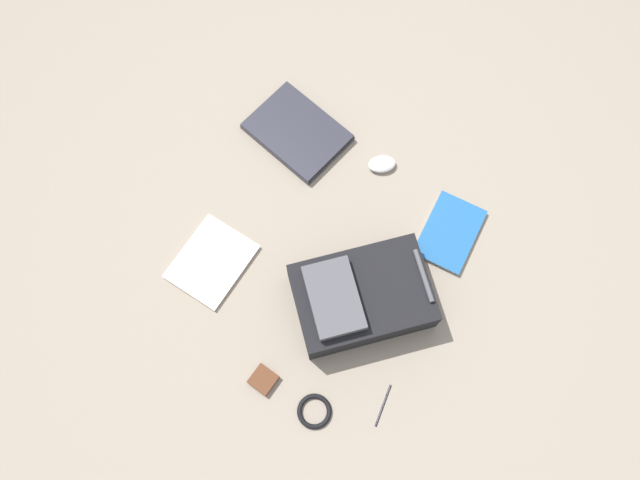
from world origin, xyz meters
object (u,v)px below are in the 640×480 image
book_comic (450,233)px  computer_mouse (382,164)px  pen_black (383,406)px  earbud_pouch (263,380)px  book_manual (212,262)px  cable_coil (314,411)px  backpack (360,296)px  laptop (297,132)px

book_comic → computer_mouse: computer_mouse is taller
pen_black → earbud_pouch: earbud_pouch is taller
book_manual → cable_coil: same height
backpack → earbud_pouch: 0.40m
book_manual → earbud_pouch: earbud_pouch is taller
computer_mouse → pen_black: 0.83m
book_manual → laptop: bearing=-90.5°
laptop → cable_coil: 0.97m
computer_mouse → earbud_pouch: size_ratio=1.32×
cable_coil → pen_black: size_ratio=0.80×
cable_coil → book_comic: bearing=-98.4°
backpack → laptop: size_ratio=1.32×
backpack → computer_mouse: size_ratio=5.18×
book_comic → earbud_pouch: (0.30, 0.73, 0.00)m
pen_black → laptop: bearing=-44.0°
book_manual → computer_mouse: 0.68m
backpack → book_comic: bearing=-113.3°
book_comic → book_manual: bearing=36.9°
cable_coil → earbud_pouch: size_ratio=1.46×
pen_black → computer_mouse: bearing=-61.8°
book_comic → earbud_pouch: size_ratio=3.54×
laptop → pen_black: 0.99m
cable_coil → pen_black: cable_coil is taller
earbud_pouch → cable_coil: bearing=178.8°
backpack → pen_black: 0.35m
laptop → earbud_pouch: laptop is taller
laptop → pen_black: bearing=136.0°
backpack → pen_black: bearing=131.5°
book_comic → pen_black: size_ratio=1.93×
computer_mouse → pen_black: bearing=171.1°
backpack → computer_mouse: bearing=-70.8°
cable_coil → earbud_pouch: bearing=-1.2°
book_manual → cable_coil: 0.60m
computer_mouse → pen_black: computer_mouse is taller
laptop → earbud_pouch: size_ratio=5.18×
book_comic → cable_coil: bearing=81.6°
earbud_pouch → computer_mouse: bearing=-88.4°
cable_coil → earbud_pouch: earbud_pouch is taller
computer_mouse → book_comic: bearing=-146.1°
book_comic → book_manual: (0.65, 0.49, -0.00)m
computer_mouse → book_manual: bearing=114.0°
book_manual → computer_mouse: (-0.33, -0.60, 0.01)m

